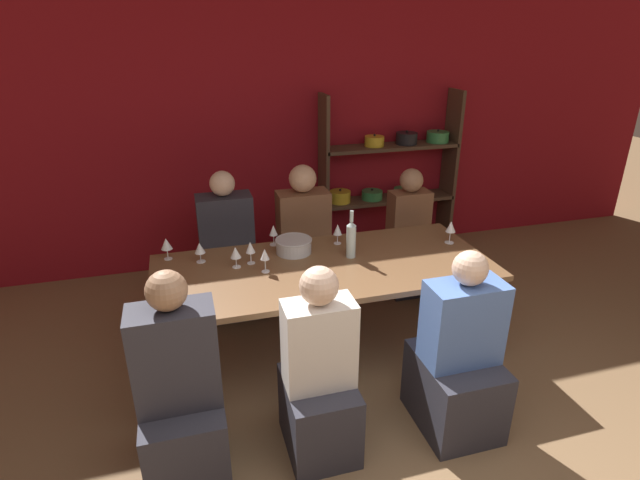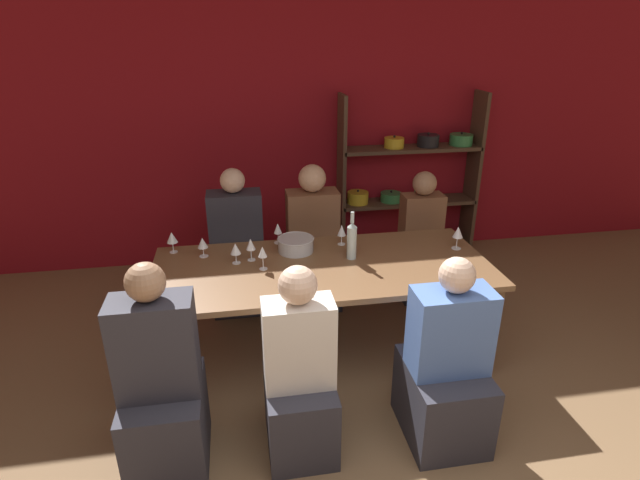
% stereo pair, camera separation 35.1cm
% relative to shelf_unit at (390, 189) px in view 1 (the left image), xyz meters
% --- Properties ---
extents(wall_back_red, '(8.80, 0.06, 2.70)m').
position_rel_shelf_unit_xyz_m(wall_back_red, '(-1.11, 0.20, 0.65)').
color(wall_back_red, maroon).
rests_on(wall_back_red, ground_plane).
extents(shelf_unit, '(1.46, 0.30, 1.70)m').
position_rel_shelf_unit_xyz_m(shelf_unit, '(0.00, 0.00, 0.00)').
color(shelf_unit, '#4C3828').
rests_on(shelf_unit, ground_plane).
extents(dining_table, '(2.36, 1.02, 0.74)m').
position_rel_shelf_unit_xyz_m(dining_table, '(-1.22, -1.67, -0.04)').
color(dining_table, brown).
rests_on(dining_table, ground_plane).
extents(mixing_bowl, '(0.27, 0.27, 0.11)m').
position_rel_shelf_unit_xyz_m(mixing_bowl, '(-1.38, -1.40, 0.10)').
color(mixing_bowl, '#B7BABC').
rests_on(mixing_bowl, dining_table).
extents(wine_bottle_green, '(0.07, 0.07, 0.35)m').
position_rel_shelf_unit_xyz_m(wine_bottle_green, '(-1.00, -1.59, 0.18)').
color(wine_bottle_green, '#B2C6C1').
rests_on(wine_bottle_green, dining_table).
extents(wine_glass_red_a, '(0.06, 0.06, 0.17)m').
position_rel_shelf_unit_xyz_m(wine_glass_red_a, '(-1.63, -1.66, 0.16)').
color(wine_glass_red_a, white).
rests_on(wine_glass_red_a, dining_table).
extents(wine_glass_empty_a, '(0.08, 0.08, 0.16)m').
position_rel_shelf_unit_xyz_m(wine_glass_empty_a, '(-2.27, -1.26, 0.16)').
color(wine_glass_empty_a, white).
rests_on(wine_glass_empty_a, dining_table).
extents(wine_glass_red_b, '(0.07, 0.07, 0.15)m').
position_rel_shelf_unit_xyz_m(wine_glass_red_b, '(-1.82, -1.53, 0.15)').
color(wine_glass_red_b, white).
rests_on(wine_glass_red_b, dining_table).
extents(wine_glass_empty_b, '(0.07, 0.07, 0.17)m').
position_rel_shelf_unit_xyz_m(wine_glass_empty_b, '(-1.71, -1.50, 0.16)').
color(wine_glass_empty_b, white).
rests_on(wine_glass_empty_b, dining_table).
extents(wine_glass_white_a, '(0.07, 0.07, 0.16)m').
position_rel_shelf_unit_xyz_m(wine_glass_white_a, '(-1.49, -1.22, 0.15)').
color(wine_glass_white_a, white).
rests_on(wine_glass_white_a, dining_table).
extents(wine_glass_empty_c, '(0.07, 0.07, 0.16)m').
position_rel_shelf_unit_xyz_m(wine_glass_empty_c, '(-1.01, -1.33, 0.15)').
color(wine_glass_empty_c, white).
rests_on(wine_glass_empty_c, dining_table).
extents(wine_glass_empty_d, '(0.08, 0.08, 0.18)m').
position_rel_shelf_unit_xyz_m(wine_glass_empty_d, '(-0.18, -1.56, 0.17)').
color(wine_glass_empty_d, white).
rests_on(wine_glass_empty_d, dining_table).
extents(wine_glass_red_c, '(0.08, 0.08, 0.15)m').
position_rel_shelf_unit_xyz_m(wine_glass_red_c, '(-2.05, -1.38, 0.14)').
color(wine_glass_red_c, white).
rests_on(wine_glass_red_c, dining_table).
extents(person_near_a, '(0.44, 0.55, 1.17)m').
position_rel_shelf_unit_xyz_m(person_near_a, '(-0.66, -2.57, -0.28)').
color(person_near_a, '#2D2D38').
rests_on(person_near_a, ground_plane).
extents(person_far_a, '(0.36, 0.45, 1.16)m').
position_rel_shelf_unit_xyz_m(person_far_a, '(-0.20, -0.89, -0.27)').
color(person_far_a, '#2D2D38').
rests_on(person_far_a, ground_plane).
extents(person_near_b, '(0.38, 0.48, 1.17)m').
position_rel_shelf_unit_xyz_m(person_near_b, '(-1.50, -2.53, -0.27)').
color(person_near_b, '#2D2D38').
rests_on(person_near_b, ground_plane).
extents(person_far_b, '(0.43, 0.54, 1.25)m').
position_rel_shelf_unit_xyz_m(person_far_b, '(-1.16, -0.85, -0.24)').
color(person_far_b, '#2D2D38').
rests_on(person_far_b, ground_plane).
extents(person_near_c, '(0.42, 0.52, 1.24)m').
position_rel_shelf_unit_xyz_m(person_near_c, '(-2.24, -2.52, -0.25)').
color(person_near_c, '#2D2D38').
rests_on(person_near_c, ground_plane).
extents(person_far_c, '(0.45, 0.56, 1.23)m').
position_rel_shelf_unit_xyz_m(person_far_c, '(-1.81, -0.79, -0.26)').
color(person_far_c, '#2D2D38').
rests_on(person_far_c, ground_plane).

